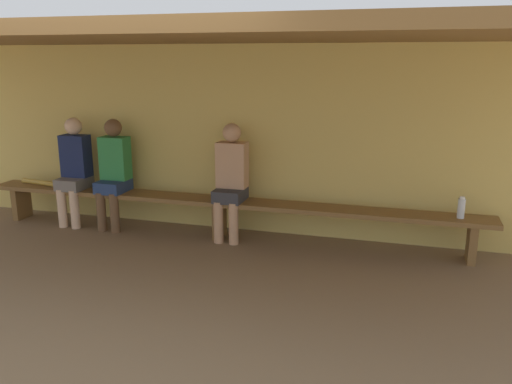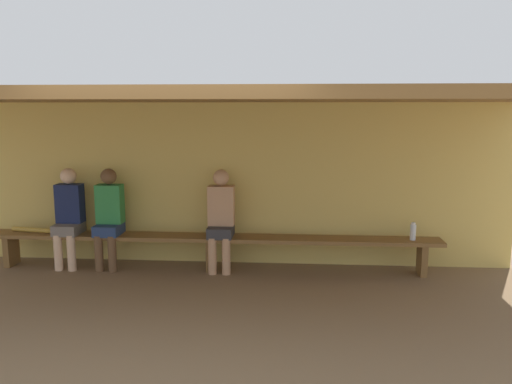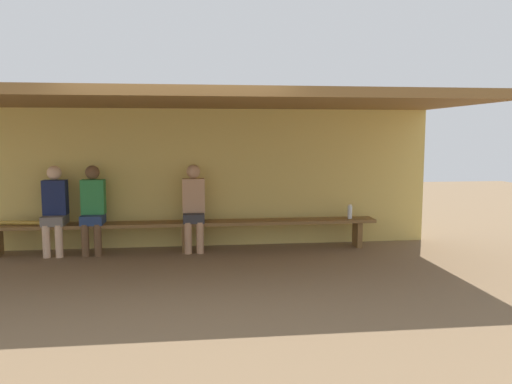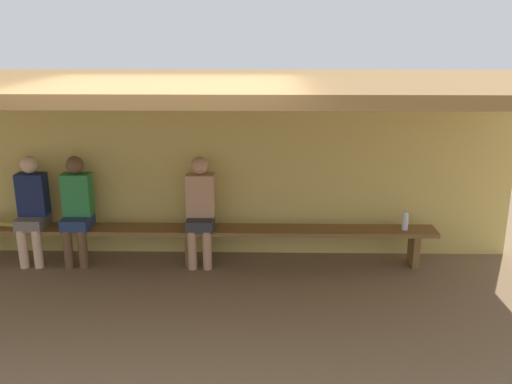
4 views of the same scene
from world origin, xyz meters
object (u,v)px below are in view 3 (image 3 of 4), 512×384
(bench, at_px, (185,226))
(player_shirtless_tan, at_px, (93,206))
(player_rightmost, at_px, (55,207))
(baseball_bat, at_px, (25,223))
(player_in_white, at_px, (194,204))
(water_bottle_clear, at_px, (350,212))

(bench, xyz_separation_m, player_shirtless_tan, (-1.36, 0.00, 0.34))
(player_rightmost, xyz_separation_m, baseball_bat, (-0.44, -0.00, -0.24))
(player_in_white, distance_m, baseball_bat, 2.50)
(player_shirtless_tan, height_order, baseball_bat, player_shirtless_tan)
(bench, relative_size, water_bottle_clear, 26.45)
(bench, relative_size, player_shirtless_tan, 4.49)
(player_in_white, height_order, player_rightmost, same)
(player_rightmost, relative_size, water_bottle_clear, 5.88)
(player_shirtless_tan, bearing_deg, player_rightmost, 180.00)
(player_in_white, bearing_deg, bench, -178.78)
(bench, height_order, baseball_bat, baseball_bat)
(player_in_white, bearing_deg, water_bottle_clear, -0.32)
(player_in_white, xyz_separation_m, baseball_bat, (-2.49, -0.00, -0.24))
(bench, height_order, player_in_white, player_in_white)
(player_shirtless_tan, bearing_deg, baseball_bat, -179.82)
(bench, xyz_separation_m, player_rightmost, (-1.91, 0.00, 0.34))
(player_in_white, relative_size, baseball_bat, 1.70)
(player_in_white, relative_size, water_bottle_clear, 5.88)
(bench, bearing_deg, player_rightmost, 179.91)
(player_rightmost, relative_size, player_shirtless_tan, 1.00)
(player_rightmost, bearing_deg, bench, -0.09)
(player_shirtless_tan, xyz_separation_m, baseball_bat, (-0.99, -0.00, -0.24))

